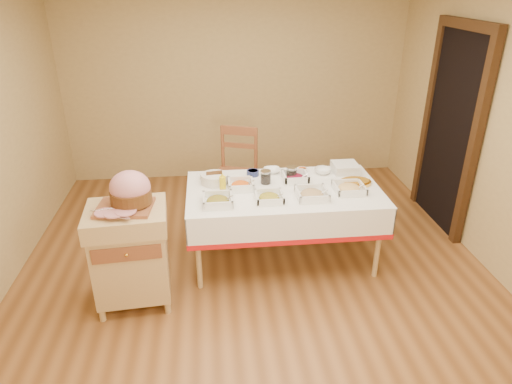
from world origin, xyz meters
TOP-DOWN VIEW (x-y plane):
  - room_shell at (0.00, 0.00)m, footprint 5.00×5.00m
  - doorway at (2.20, 0.90)m, footprint 0.09×1.10m
  - dining_table at (0.30, 0.30)m, footprint 1.82×1.02m
  - butcher_cart at (-1.07, -0.25)m, footprint 0.68×0.58m
  - dining_chair at (-0.09, 1.28)m, footprint 0.58×0.57m
  - ham_on_board at (-1.02, -0.22)m, footprint 0.46×0.44m
  - serving_dish_a at (-0.33, 0.04)m, footprint 0.27×0.26m
  - serving_dish_b at (0.13, 0.06)m, footprint 0.24×0.24m
  - serving_dish_c at (0.52, 0.08)m, footprint 0.28×0.28m
  - serving_dish_d at (0.89, 0.17)m, footprint 0.27×0.27m
  - serving_dish_e at (-0.10, 0.35)m, footprint 0.25×0.24m
  - serving_dish_f at (0.44, 0.47)m, footprint 0.25×0.24m
  - small_bowl_left at (-0.42, 0.60)m, footprint 0.13×0.13m
  - small_bowl_mid at (0.04, 0.65)m, footprint 0.12×0.12m
  - small_bowl_right at (0.55, 0.65)m, footprint 0.10×0.10m
  - bowl_white_imported at (0.24, 0.70)m, footprint 0.17×0.17m
  - bowl_small_imported at (0.75, 0.62)m, footprint 0.22×0.22m
  - preserve_jar_left at (0.15, 0.44)m, footprint 0.10×0.10m
  - preserve_jar_right at (0.41, 0.49)m, footprint 0.11×0.11m
  - mustard_bottle at (-0.27, 0.29)m, footprint 0.06×0.06m
  - bread_basket at (-0.35, 0.50)m, footprint 0.26×0.26m
  - plate_stack at (0.99, 0.63)m, footprint 0.25×0.25m
  - brass_platter at (1.00, 0.33)m, footprint 0.32×0.23m

SIDE VIEW (x-z plane):
  - butcher_cart at x=-1.07m, z-range 0.06..0.96m
  - dining_chair at x=-0.09m, z-range 0.02..1.05m
  - dining_table at x=0.30m, z-range 0.22..0.98m
  - brass_platter at x=1.00m, z-range 0.76..0.80m
  - bowl_white_imported at x=0.24m, z-range 0.76..0.80m
  - bowl_small_imported at x=0.75m, z-range 0.76..0.81m
  - small_bowl_right at x=0.55m, z-range 0.76..0.81m
  - small_bowl_mid at x=0.04m, z-range 0.76..0.82m
  - serving_dish_b at x=0.13m, z-range 0.74..0.84m
  - small_bowl_left at x=-0.42m, z-range 0.76..0.82m
  - serving_dish_d at x=0.89m, z-range 0.74..0.85m
  - serving_dish_e at x=-0.10m, z-range 0.74..0.85m
  - serving_dish_c at x=0.52m, z-range 0.74..0.85m
  - serving_dish_f at x=0.44m, z-range 0.74..0.85m
  - serving_dish_a at x=-0.33m, z-range 0.74..0.85m
  - plate_stack at x=0.99m, z-range 0.76..0.85m
  - bread_basket at x=-0.35m, z-range 0.75..0.86m
  - preserve_jar_left at x=0.15m, z-range 0.75..0.88m
  - preserve_jar_right at x=0.41m, z-range 0.75..0.89m
  - mustard_bottle at x=-0.27m, z-range 0.75..0.94m
  - ham_on_board at x=-1.02m, z-range 0.88..1.18m
  - doorway at x=2.20m, z-range 0.01..2.21m
  - room_shell at x=0.00m, z-range -1.20..3.80m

